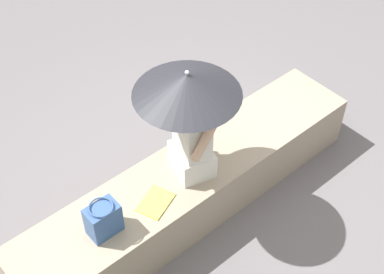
# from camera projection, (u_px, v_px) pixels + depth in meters

# --- Properties ---
(ground_plane) EXTENTS (14.00, 14.00, 0.00)m
(ground_plane) POSITION_uv_depth(u_px,v_px,m) (192.00, 205.00, 4.77)
(ground_plane) COLOR #605B5E
(stone_bench) EXTENTS (3.20, 0.64, 0.50)m
(stone_bench) POSITION_uv_depth(u_px,v_px,m) (192.00, 187.00, 4.59)
(stone_bench) COLOR gray
(stone_bench) RESTS_ON ground
(person_seated) EXTENTS (0.36, 0.51, 0.90)m
(person_seated) POSITION_uv_depth(u_px,v_px,m) (192.00, 134.00, 4.13)
(person_seated) COLOR beige
(person_seated) RESTS_ON stone_bench
(parasol) EXTENTS (0.78, 0.78, 1.03)m
(parasol) POSITION_uv_depth(u_px,v_px,m) (187.00, 84.00, 3.73)
(parasol) COLOR #B7B7BC
(parasol) RESTS_ON stone_bench
(handbag_black) EXTENTS (0.24, 0.18, 0.28)m
(handbag_black) POSITION_uv_depth(u_px,v_px,m) (103.00, 219.00, 3.88)
(handbag_black) COLOR #335184
(handbag_black) RESTS_ON stone_bench
(magazine) EXTENTS (0.33, 0.29, 0.01)m
(magazine) POSITION_uv_depth(u_px,v_px,m) (155.00, 202.00, 4.15)
(magazine) COLOR #EAE04C
(magazine) RESTS_ON stone_bench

